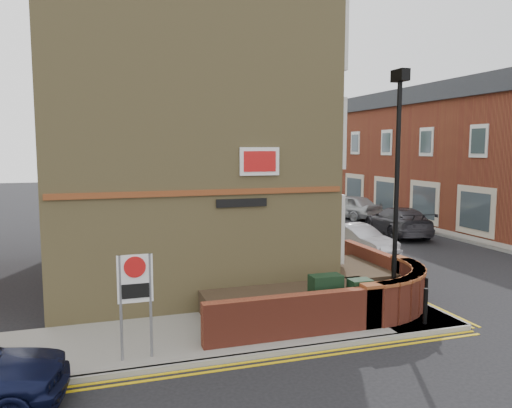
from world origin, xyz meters
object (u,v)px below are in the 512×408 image
(lamppost, at_px, (397,193))
(utility_cabinet_large, at_px, (326,298))
(zone_sign, at_px, (135,287))
(silver_car_near, at_px, (357,240))

(lamppost, relative_size, utility_cabinet_large, 5.25)
(lamppost, xyz_separation_m, zone_sign, (-6.60, -0.70, -1.70))
(utility_cabinet_large, height_order, zone_sign, zone_sign)
(silver_car_near, bearing_deg, utility_cabinet_large, -138.78)
(zone_sign, bearing_deg, silver_car_near, 39.90)
(lamppost, distance_m, utility_cabinet_large, 3.24)
(utility_cabinet_large, height_order, silver_car_near, utility_cabinet_large)
(utility_cabinet_large, xyz_separation_m, silver_car_near, (5.01, 7.32, -0.09))
(lamppost, xyz_separation_m, silver_car_near, (3.11, 7.42, -2.72))
(lamppost, relative_size, silver_car_near, 1.66)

